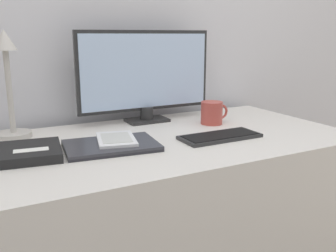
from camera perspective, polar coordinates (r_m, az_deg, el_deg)
name	(u,v)px	position (r m, az deg, el deg)	size (l,w,h in m)	color
wall_back	(125,4)	(1.72, -6.63, 18.00)	(3.60, 0.05, 2.40)	silver
desk	(171,224)	(1.50, 0.42, -14.75)	(1.31, 0.71, 0.71)	silver
monitor	(146,75)	(1.58, -3.36, 7.80)	(0.59, 0.11, 0.38)	#262626
keyboard	(220,136)	(1.36, 7.93, -1.57)	(0.30, 0.12, 0.01)	#282828
laptop	(111,146)	(1.24, -8.66, -2.96)	(0.32, 0.23, 0.02)	#232328
ereader	(116,139)	(1.27, -7.90, -1.97)	(0.16, 0.21, 0.01)	white
desk_lamp	(8,82)	(1.43, -23.14, 6.25)	(0.13, 0.13, 0.38)	#BCB7AD
notebook	(30,152)	(1.22, -20.28, -3.74)	(0.21, 0.23, 0.03)	black
coffee_mug	(212,113)	(1.57, 6.75, 2.01)	(0.13, 0.09, 0.09)	#B7473D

